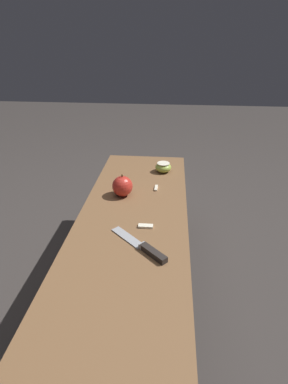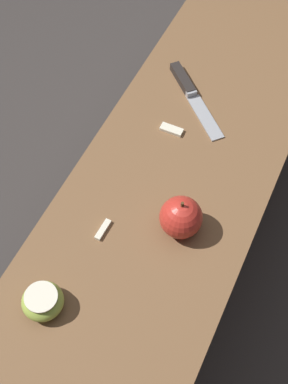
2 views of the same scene
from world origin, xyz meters
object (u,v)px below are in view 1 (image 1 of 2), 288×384
knife (146,248)px  wooden_bench (132,232)px  apple_whole (122,186)px  apple_cut (163,167)px

knife → wooden_bench: bearing=-25.3°
knife → apple_whole: size_ratio=2.02×
knife → apple_whole: apple_whole is taller
wooden_bench → apple_cut: bearing=-12.7°
apple_whole → apple_cut: 0.31m
knife → apple_whole: 0.39m
knife → apple_cut: apple_cut is taller
apple_cut → apple_whole: bearing=148.1°
apple_whole → knife: bearing=-159.8°
apple_cut → wooden_bench: bearing=167.3°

